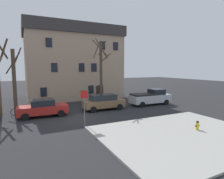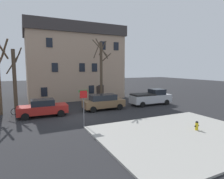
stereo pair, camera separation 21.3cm
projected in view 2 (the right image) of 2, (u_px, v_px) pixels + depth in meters
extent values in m
plane|color=#262628|center=(82.00, 117.00, 18.16)|extent=(120.00, 120.00, 0.00)
cube|color=#A8A59E|center=(181.00, 134.00, 13.24)|extent=(11.49, 8.96, 0.12)
cube|color=tan|center=(74.00, 68.00, 30.14)|extent=(14.04, 8.35, 9.60)
cube|color=#383333|center=(73.00, 32.00, 29.50)|extent=(14.54, 8.85, 1.54)
cube|color=#2D231E|center=(100.00, 93.00, 27.99)|extent=(1.10, 0.12, 2.10)
cube|color=black|center=(44.00, 92.00, 24.56)|extent=(0.80, 0.08, 1.20)
cube|color=black|center=(91.00, 89.00, 27.35)|extent=(0.80, 0.08, 1.20)
cube|color=black|center=(101.00, 89.00, 28.00)|extent=(0.80, 0.08, 1.20)
cube|color=black|center=(55.00, 67.00, 24.81)|extent=(0.80, 0.08, 1.20)
cube|color=black|center=(82.00, 67.00, 26.41)|extent=(0.80, 0.08, 1.20)
cube|color=black|center=(94.00, 67.00, 27.20)|extent=(0.80, 0.08, 1.20)
cube|color=black|center=(49.00, 43.00, 24.19)|extent=(0.80, 0.08, 1.20)
cube|color=black|center=(103.00, 46.00, 27.42)|extent=(0.80, 0.08, 1.20)
cube|color=black|center=(116.00, 46.00, 28.34)|extent=(0.80, 0.08, 1.20)
cylinder|color=brown|center=(3.00, 50.00, 18.28)|extent=(1.00, 1.46, 1.66)
cylinder|color=brown|center=(4.00, 50.00, 19.01)|extent=(1.05, 1.62, 2.15)
cylinder|color=#4C3D2D|center=(15.00, 81.00, 19.81)|extent=(0.38, 0.38, 6.70)
cylinder|color=#4C3D2D|center=(18.00, 55.00, 19.99)|extent=(0.81, 1.13, 1.60)
cylinder|color=#4C3D2D|center=(2.00, 57.00, 19.27)|extent=(0.56, 2.17, 1.59)
cylinder|color=#4C3D2D|center=(13.00, 63.00, 20.20)|extent=(1.54, 0.24, 2.39)
cylinder|color=#4C3D2D|center=(101.00, 74.00, 23.48)|extent=(0.34, 0.34, 7.88)
cylinder|color=#4C3D2D|center=(102.00, 49.00, 22.42)|extent=(1.52, 0.52, 2.42)
cylinder|color=#4C3D2D|center=(100.00, 48.00, 22.26)|extent=(1.60, 1.07, 1.93)
cylinder|color=#4C3D2D|center=(97.00, 50.00, 23.48)|extent=(1.25, 0.81, 2.19)
cylinder|color=#4C3D2D|center=(105.00, 58.00, 23.92)|extent=(0.93, 1.60, 1.22)
cylinder|color=#4C3D2D|center=(102.00, 48.00, 23.55)|extent=(0.84, 0.83, 1.79)
cube|color=#AD231E|center=(43.00, 109.00, 18.34)|extent=(4.69, 1.90, 0.78)
cube|color=#1E232B|center=(43.00, 102.00, 18.27)|extent=(2.17, 1.64, 0.58)
cylinder|color=black|center=(58.00, 110.00, 19.86)|extent=(0.68, 0.23, 0.68)
cylinder|color=black|center=(61.00, 113.00, 18.22)|extent=(0.68, 0.23, 0.68)
cylinder|color=black|center=(25.00, 112.00, 18.56)|extent=(0.68, 0.23, 0.68)
cylinder|color=black|center=(25.00, 117.00, 16.91)|extent=(0.68, 0.23, 0.68)
cube|color=brown|center=(104.00, 103.00, 21.31)|extent=(4.69, 1.77, 0.80)
cube|color=#1E232B|center=(103.00, 97.00, 21.19)|extent=(2.91, 1.55, 0.62)
cylinder|color=black|center=(113.00, 104.00, 22.82)|extent=(0.68, 0.22, 0.68)
cylinder|color=black|center=(120.00, 107.00, 21.24)|extent=(0.68, 0.22, 0.68)
cylinder|color=black|center=(88.00, 106.00, 21.46)|extent=(0.68, 0.22, 0.68)
cylinder|color=black|center=(93.00, 110.00, 19.88)|extent=(0.68, 0.22, 0.68)
cube|color=#B7BABF|center=(151.00, 99.00, 24.13)|extent=(5.45, 2.04, 0.98)
cube|color=#1E232B|center=(157.00, 92.00, 24.43)|extent=(1.77, 1.72, 0.70)
cube|color=black|center=(143.00, 95.00, 23.58)|extent=(2.86, 1.90, 0.20)
cylinder|color=black|center=(157.00, 100.00, 25.80)|extent=(0.69, 0.24, 0.68)
cylinder|color=black|center=(167.00, 102.00, 24.07)|extent=(0.69, 0.24, 0.68)
cylinder|color=black|center=(134.00, 102.00, 24.31)|extent=(0.69, 0.24, 0.68)
cylinder|color=black|center=(143.00, 105.00, 22.58)|extent=(0.69, 0.24, 0.68)
cylinder|color=gold|center=(197.00, 126.00, 13.96)|extent=(0.22, 0.22, 0.57)
sphere|color=black|center=(197.00, 122.00, 13.92)|extent=(0.21, 0.21, 0.21)
cylinder|color=black|center=(195.00, 126.00, 13.89)|extent=(0.10, 0.09, 0.09)
cylinder|color=black|center=(198.00, 126.00, 14.03)|extent=(0.10, 0.09, 0.09)
cylinder|color=slate|center=(84.00, 109.00, 15.05)|extent=(0.07, 0.07, 2.95)
cube|color=red|center=(83.00, 94.00, 14.90)|extent=(0.60, 0.03, 0.60)
cube|color=#1E8C38|center=(83.00, 91.00, 14.90)|extent=(0.76, 0.02, 0.18)
torus|color=black|center=(26.00, 110.00, 19.51)|extent=(0.70, 0.23, 0.71)
torus|color=black|center=(15.00, 112.00, 18.85)|extent=(0.70, 0.23, 0.71)
cylinder|color=#1E4C8C|center=(20.00, 109.00, 19.15)|extent=(0.97, 0.29, 0.19)
cylinder|color=#1E4C8C|center=(18.00, 107.00, 19.00)|extent=(0.10, 0.06, 0.45)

